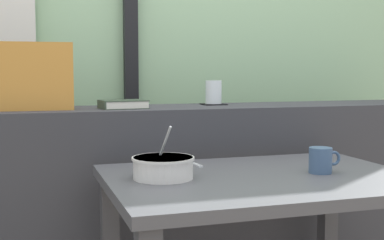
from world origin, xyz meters
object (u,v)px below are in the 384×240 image
Objects in this scene: soup_bowl at (163,167)px; ceramic_mug at (321,160)px; throw_pillow at (31,76)px; coaster_square at (213,104)px; closed_book at (123,104)px; juice_glass at (214,93)px; breakfast_table at (261,211)px; fork_utensil at (191,163)px.

soup_bowl reaches higher than ceramic_mug.
soup_bowl is (0.38, -0.56, -0.28)m from throw_pillow.
coaster_square is 0.88× the size of ceramic_mug.
closed_book reaches higher than soup_bowl.
coaster_square is 0.73m from ceramic_mug.
juice_glass is at bearing 13.81° from closed_book.
coaster_square is 0.52× the size of closed_book.
closed_book is at bearing -6.30° from throw_pillow.
soup_bowl is (-0.40, -0.63, -0.20)m from juice_glass.
fork_utensil reaches higher than breakfast_table.
coaster_square is 0.31× the size of throw_pillow.
throw_pillow reaches higher than closed_book.
coaster_square is 0.44m from closed_book.
soup_bowl is at bearing -86.66° from closed_book.
ceramic_mug is at bearing -79.88° from juice_glass.
coaster_square is 0.51× the size of soup_bowl.
breakfast_table is 5.03× the size of soup_bowl.
juice_glass is at bearing 57.90° from soup_bowl.
ceramic_mug is (0.55, -0.60, -0.16)m from closed_book.
coaster_square reaches higher than fork_utensil.
throw_pillow is at bearing 144.93° from ceramic_mug.
coaster_square is 0.50m from fork_utensil.
juice_glass reaches higher than coaster_square.
ceramic_mug is (0.90, -0.63, -0.27)m from throw_pillow.
soup_bowl is at bearing -131.81° from fork_utensil.
breakfast_table is 0.77m from juice_glass.
throw_pillow is at bearing -175.17° from juice_glass.
throw_pillow reaches higher than fork_utensil.
breakfast_table is at bearing -96.78° from coaster_square.
breakfast_table is 9.54× the size of juice_glass.
soup_bowl is at bearing -122.10° from juice_glass.
closed_book is (-0.35, 0.57, 0.32)m from breakfast_table.
fork_utensil is (0.20, -0.30, -0.20)m from closed_book.
throw_pillow is at bearing 124.14° from soup_bowl.
throw_pillow reaches higher than soup_bowl.
ceramic_mug is at bearing -47.21° from closed_book.
closed_book is 0.83m from ceramic_mug.
juice_glass is 0.44m from closed_book.
closed_book is 0.60× the size of throw_pillow.
breakfast_table is at bearing -96.78° from juice_glass.
soup_bowl is at bearing -55.86° from throw_pillow.
coaster_square is at bearing 0.00° from juice_glass.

